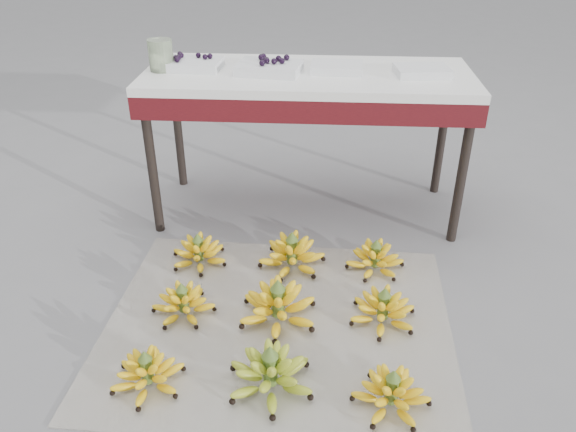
# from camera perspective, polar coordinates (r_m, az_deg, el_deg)

# --- Properties ---
(ground) EXTENTS (60.00, 60.00, 0.00)m
(ground) POSITION_cam_1_polar(r_m,az_deg,el_deg) (2.10, -3.29, -10.88)
(ground) COLOR slate
(ground) RESTS_ON ground
(newspaper_mat) EXTENTS (1.29, 1.10, 0.01)m
(newspaper_mat) POSITION_cam_1_polar(r_m,az_deg,el_deg) (2.09, -0.99, -10.96)
(newspaper_mat) COLOR white
(newspaper_mat) RESTS_ON ground
(bunch_front_left) EXTENTS (0.28, 0.28, 0.14)m
(bunch_front_left) POSITION_cam_1_polar(r_m,az_deg,el_deg) (1.90, -14.09, -15.24)
(bunch_front_left) COLOR yellow
(bunch_front_left) RESTS_ON newspaper_mat
(bunch_front_center) EXTENTS (0.34, 0.34, 0.17)m
(bunch_front_center) POSITION_cam_1_polar(r_m,az_deg,el_deg) (1.83, -1.79, -15.68)
(bunch_front_center) COLOR olive
(bunch_front_center) RESTS_ON newspaper_mat
(bunch_front_right) EXTENTS (0.28, 0.28, 0.15)m
(bunch_front_right) POSITION_cam_1_polar(r_m,az_deg,el_deg) (1.82, 10.46, -17.29)
(bunch_front_right) COLOR yellow
(bunch_front_right) RESTS_ON newspaper_mat
(bunch_mid_left) EXTENTS (0.30, 0.30, 0.14)m
(bunch_mid_left) POSITION_cam_1_polar(r_m,az_deg,el_deg) (2.14, -10.60, -8.69)
(bunch_mid_left) COLOR yellow
(bunch_mid_left) RESTS_ON newspaper_mat
(bunch_mid_center) EXTENTS (0.39, 0.39, 0.18)m
(bunch_mid_center) POSITION_cam_1_polar(r_m,az_deg,el_deg) (2.07, -1.02, -9.12)
(bunch_mid_center) COLOR yellow
(bunch_mid_center) RESTS_ON newspaper_mat
(bunch_mid_right) EXTENTS (0.27, 0.27, 0.15)m
(bunch_mid_right) POSITION_cam_1_polar(r_m,az_deg,el_deg) (2.10, 9.63, -9.37)
(bunch_mid_right) COLOR yellow
(bunch_mid_right) RESTS_ON newspaper_mat
(bunch_back_left) EXTENTS (0.30, 0.30, 0.15)m
(bunch_back_left) POSITION_cam_1_polar(r_m,az_deg,el_deg) (2.40, -9.03, -3.70)
(bunch_back_left) COLOR yellow
(bunch_back_left) RESTS_ON newspaper_mat
(bunch_back_center) EXTENTS (0.33, 0.33, 0.17)m
(bunch_back_center) POSITION_cam_1_polar(r_m,az_deg,el_deg) (2.35, 0.41, -3.94)
(bunch_back_center) COLOR yellow
(bunch_back_center) RESTS_ON newspaper_mat
(bunch_back_right) EXTENTS (0.29, 0.29, 0.15)m
(bunch_back_right) POSITION_cam_1_polar(r_m,az_deg,el_deg) (2.36, 8.84, -4.33)
(bunch_back_right) COLOR yellow
(bunch_back_right) RESTS_ON newspaper_mat
(vendor_table) EXTENTS (1.44, 0.58, 0.69)m
(vendor_table) POSITION_cam_1_polar(r_m,az_deg,el_deg) (2.56, 2.00, 12.75)
(vendor_table) COLOR black
(vendor_table) RESTS_ON ground
(tray_far_left) EXTENTS (0.26, 0.20, 0.06)m
(tray_far_left) POSITION_cam_1_polar(r_m,az_deg,el_deg) (2.61, -9.67, 15.01)
(tray_far_left) COLOR silver
(tray_far_left) RESTS_ON vendor_table
(tray_left) EXTENTS (0.30, 0.23, 0.07)m
(tray_left) POSITION_cam_1_polar(r_m,az_deg,el_deg) (2.52, -1.91, 14.86)
(tray_left) COLOR silver
(tray_left) RESTS_ON vendor_table
(tray_right) EXTENTS (0.23, 0.17, 0.04)m
(tray_right) POSITION_cam_1_polar(r_m,az_deg,el_deg) (2.54, 4.97, 14.80)
(tray_right) COLOR silver
(tray_right) RESTS_ON vendor_table
(tray_far_right) EXTENTS (0.24, 0.19, 0.04)m
(tray_far_right) POSITION_cam_1_polar(r_m,az_deg,el_deg) (2.55, 13.46, 14.13)
(tray_far_right) COLOR silver
(tray_far_right) RESTS_ON vendor_table
(glass_jar) EXTENTS (0.14, 0.14, 0.13)m
(glass_jar) POSITION_cam_1_polar(r_m,az_deg,el_deg) (2.60, -12.80, 15.65)
(glass_jar) COLOR beige
(glass_jar) RESTS_ON vendor_table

